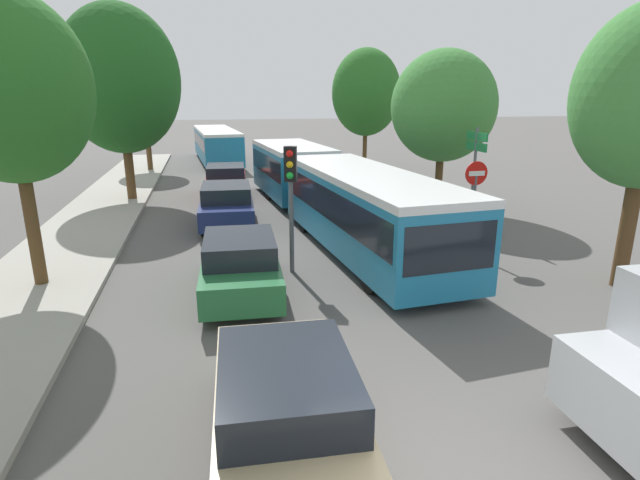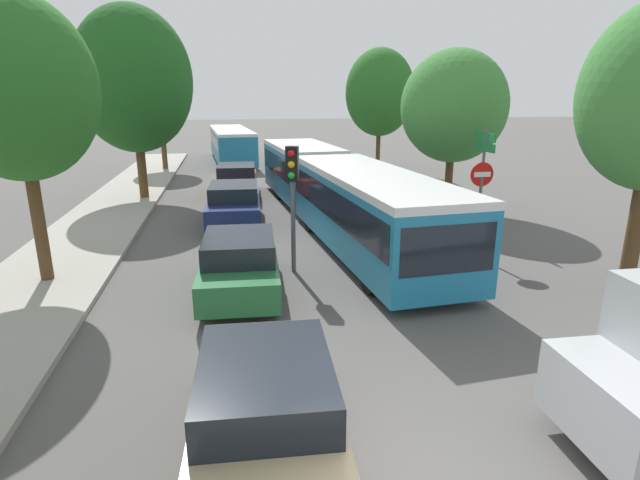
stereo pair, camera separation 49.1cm
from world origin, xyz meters
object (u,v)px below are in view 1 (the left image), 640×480
city_bus_rear (217,143)px  queued_car_green (240,265)px  queued_car_red (226,181)px  tree_left_distant (144,99)px  tree_right_mid (444,106)px  articulated_bus (328,187)px  tree_left_mid (10,89)px  queued_car_navy (227,205)px  no_entry_sign (475,193)px  traffic_light (291,181)px  queued_car_tan (286,409)px  direction_sign_post (475,158)px  tree_right_far (366,95)px  tree_left_far (120,80)px

city_bus_rear → queued_car_green: bearing=175.6°
queued_car_green → queued_car_red: queued_car_red is taller
tree_left_distant → tree_right_mid: bearing=-47.3°
articulated_bus → tree_left_mid: size_ratio=2.43×
queued_car_navy → queued_car_red: 5.44m
no_entry_sign → tree_right_mid: tree_right_mid is taller
queued_car_red → traffic_light: size_ratio=1.31×
queued_car_navy → tree_left_distant: (-4.12, 14.87, 3.67)m
city_bus_rear → queued_car_tan: city_bus_rear is taller
city_bus_rear → tree_left_distant: 6.46m
queued_car_tan → queued_car_navy: size_ratio=0.97×
articulated_bus → direction_sign_post: direction_sign_post is taller
tree_right_far → city_bus_rear: bearing=145.6°
queued_car_red → tree_left_mid: tree_left_mid is taller
city_bus_rear → tree_left_distant: size_ratio=1.72×
no_entry_sign → tree_left_mid: size_ratio=0.41×
queued_car_green → tree_left_far: tree_left_far is taller
queued_car_green → queued_car_navy: bearing=3.1°
queued_car_green → queued_car_navy: 6.86m
traffic_light → tree_left_far: (-5.50, 11.00, 2.79)m
queued_car_navy → direction_sign_post: bearing=-103.9°
direction_sign_post → queued_car_navy: bearing=-14.9°
queued_car_tan → traffic_light: (1.30, 7.19, 1.75)m
city_bus_rear → tree_left_mid: (-5.01, -23.99, 3.43)m
queued_car_red → traffic_light: bearing=-170.4°
queued_car_red → no_entry_sign: (6.78, -10.69, 1.11)m
tree_left_mid → no_entry_sign: bearing=0.6°
tree_left_mid → tree_left_distant: size_ratio=1.08×
city_bus_rear → queued_car_navy: 18.62m
tree_right_far → traffic_light: bearing=-113.5°
articulated_bus → no_entry_sign: bearing=32.4°
city_bus_rear → queued_car_navy: (-0.16, -18.61, -0.59)m
queued_car_tan → tree_right_far: bearing=-16.8°
tree_left_mid → tree_right_far: size_ratio=0.93×
articulated_bus → queued_car_tan: bearing=-20.8°
tree_right_mid → tree_left_distant: bearing=132.7°
queued_car_red → tree_right_far: (9.06, 6.93, 3.92)m
tree_left_mid → queued_car_green: bearing=-16.9°
tree_right_far → queued_car_green: bearing=-115.8°
queued_car_navy → tree_left_mid: bearing=141.1°
queued_car_tan → direction_sign_post: size_ratio=1.21×
tree_right_far → queued_car_red: bearing=-142.6°
tree_left_far → queued_car_red: bearing=0.7°
articulated_bus → direction_sign_post: bearing=65.0°
tree_left_distant → tree_right_far: (13.40, -2.51, 0.24)m
tree_right_mid → queued_car_tan: bearing=-122.4°
queued_car_navy → no_entry_sign: no_entry_sign is taller
no_entry_sign → traffic_light: bearing=-86.2°
queued_car_tan → tree_left_far: 19.21m
queued_car_navy → tree_left_far: bearing=39.9°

